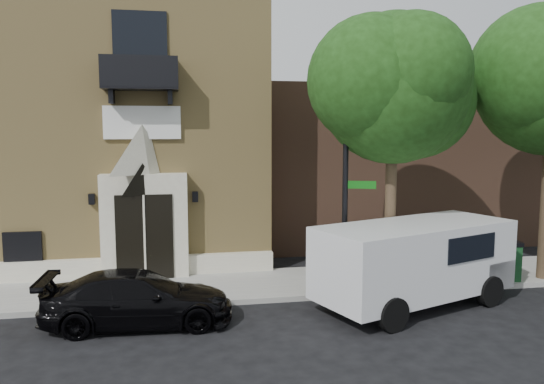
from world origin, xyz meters
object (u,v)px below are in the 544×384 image
(dumpster, at_px, (486,259))
(pedestrian_near, at_px, (326,256))
(cargo_van, at_px, (420,259))
(fire_hydrant, at_px, (381,276))
(black_sedan, at_px, (138,299))
(street_sign, at_px, (346,187))

(dumpster, distance_m, pedestrian_near, 5.01)
(cargo_van, distance_m, fire_hydrant, 1.43)
(black_sedan, xyz_separation_m, street_sign, (5.63, 1.42, 2.43))
(cargo_van, xyz_separation_m, pedestrian_near, (-2.07, 1.80, -0.26))
(black_sedan, distance_m, dumpster, 10.38)
(dumpster, height_order, pedestrian_near, pedestrian_near)
(cargo_van, bearing_deg, pedestrian_near, 118.19)
(dumpster, xyz_separation_m, pedestrian_near, (-5.00, 0.24, 0.24))
(black_sedan, distance_m, street_sign, 6.30)
(black_sedan, height_order, street_sign, street_sign)
(black_sedan, relative_size, dumpster, 2.31)
(fire_hydrant, bearing_deg, dumpster, 8.38)
(cargo_van, relative_size, street_sign, 1.01)
(black_sedan, height_order, cargo_van, cargo_van)
(black_sedan, distance_m, pedestrian_near, 5.61)
(cargo_van, distance_m, dumpster, 3.35)
(fire_hydrant, height_order, dumpster, dumpster)
(street_sign, bearing_deg, fire_hydrant, 5.60)
(dumpster, relative_size, pedestrian_near, 1.15)
(cargo_van, height_order, pedestrian_near, cargo_van)
(black_sedan, bearing_deg, cargo_van, -86.53)
(street_sign, distance_m, fire_hydrant, 2.75)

